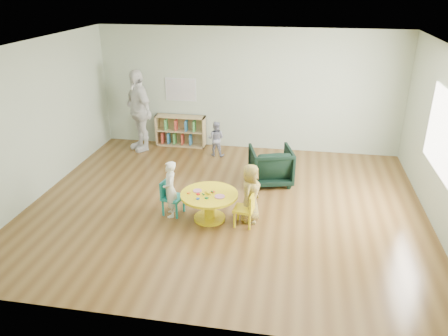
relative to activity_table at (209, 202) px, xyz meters
name	(u,v)px	position (x,y,z in m)	size (l,w,h in m)	color
room	(227,103)	(0.20, 0.53, 1.56)	(7.10, 7.00, 2.80)	brown
activity_table	(209,202)	(0.00, 0.00, 0.00)	(0.97, 0.97, 0.53)	yellow
kid_chair_left	(171,196)	(-0.70, 0.09, 0.00)	(0.40, 0.40, 0.62)	#17827A
kid_chair_right	(247,208)	(0.64, -0.09, -0.02)	(0.35, 0.35, 0.59)	yellow
bookshelf	(180,131)	(-1.42, 3.39, 0.03)	(1.20, 0.30, 0.75)	tan
alphabet_poster	(181,90)	(-1.41, 3.52, 1.02)	(0.74, 0.01, 0.54)	silver
armchair	(271,165)	(0.90, 1.63, 0.04)	(0.79, 0.81, 0.74)	black
child_left	(170,189)	(-0.68, 0.02, 0.16)	(0.36, 0.24, 1.00)	white
child_right	(250,193)	(0.68, 0.08, 0.18)	(0.50, 0.32, 1.02)	yellow
toddler	(216,139)	(-0.45, 2.87, 0.07)	(0.40, 0.31, 0.82)	#1C2347
adult_caretaker	(139,110)	(-2.29, 2.97, 0.62)	(1.11, 0.46, 1.90)	white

